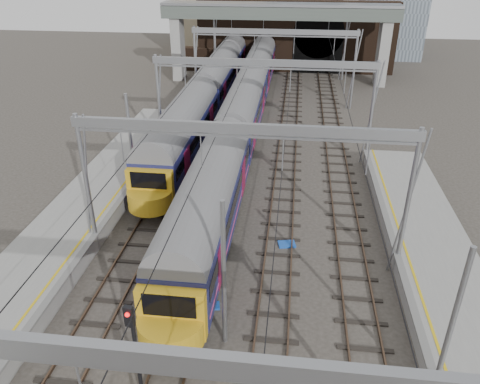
# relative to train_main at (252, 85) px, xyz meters

# --- Properties ---
(ground) EXTENTS (160.00, 160.00, 0.00)m
(ground) POSITION_rel_train_main_xyz_m (2.00, -34.41, -2.55)
(ground) COLOR #38332D
(ground) RESTS_ON ground
(platform_left) EXTENTS (4.32, 55.00, 1.12)m
(platform_left) POSITION_rel_train_main_xyz_m (-8.18, -31.91, -2.00)
(platform_left) COLOR gray
(platform_left) RESTS_ON ground
(tracks) EXTENTS (14.40, 80.00, 0.22)m
(tracks) POSITION_rel_train_main_xyz_m (2.00, -19.41, -2.53)
(tracks) COLOR #4C3828
(tracks) RESTS_ON ground
(overhead_line) EXTENTS (16.80, 80.00, 8.00)m
(overhead_line) POSITION_rel_train_main_xyz_m (2.00, -12.93, 4.02)
(overhead_line) COLOR gray
(overhead_line) RESTS_ON ground
(retaining_wall) EXTENTS (28.00, 2.75, 9.00)m
(retaining_wall) POSITION_rel_train_main_xyz_m (3.40, 17.52, 1.78)
(retaining_wall) COLOR black
(retaining_wall) RESTS_ON ground
(overbridge) EXTENTS (28.00, 3.00, 9.25)m
(overbridge) POSITION_rel_train_main_xyz_m (2.00, 11.59, 4.72)
(overbridge) COLOR gray
(overbridge) RESTS_ON ground
(train_main) EXTENTS (2.91, 67.16, 4.96)m
(train_main) POSITION_rel_train_main_xyz_m (0.00, 0.00, 0.00)
(train_main) COLOR black
(train_main) RESTS_ON ground
(train_second) EXTENTS (2.95, 51.12, 5.02)m
(train_second) POSITION_rel_train_main_xyz_m (-4.00, 2.50, 0.02)
(train_second) COLOR black
(train_second) RESTS_ON ground
(signal_near_left) EXTENTS (0.36, 0.46, 4.62)m
(signal_near_left) POSITION_rel_train_main_xyz_m (-0.70, -35.68, 0.38)
(signal_near_left) COLOR black
(signal_near_left) RESTS_ON ground
(equip_cover_a) EXTENTS (0.88, 0.70, 0.09)m
(equip_cover_a) POSITION_rel_train_main_xyz_m (1.03, -30.34, -2.51)
(equip_cover_a) COLOR blue
(equip_cover_a) RESTS_ON ground
(equip_cover_b) EXTENTS (1.09, 0.87, 0.11)m
(equip_cover_b) POSITION_rel_train_main_xyz_m (4.43, -24.71, -2.50)
(equip_cover_b) COLOR blue
(equip_cover_b) RESTS_ON ground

